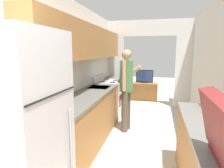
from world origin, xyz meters
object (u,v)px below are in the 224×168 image
tv_cabinet (144,91)px  range_oven (109,98)px  television (145,76)px  refrigerator (17,138)px  person (126,88)px

tv_cabinet → range_oven: bearing=-111.0°
tv_cabinet → television: bearing=-90.0°
refrigerator → person: 2.60m
range_oven → person: bearing=-56.6°
person → refrigerator: bearing=179.1°
refrigerator → person: size_ratio=1.08×
person → tv_cabinet: person is taller
refrigerator → television: size_ratio=3.20×
person → television: bearing=7.0°
refrigerator → range_oven: (-0.05, 3.40, -0.45)m
tv_cabinet → television: (-0.00, -0.04, 0.50)m
television → refrigerator: bearing=-97.4°
tv_cabinet → refrigerator: bearing=-97.3°
refrigerator → tv_cabinet: size_ratio=2.05×
range_oven → television: 2.04m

